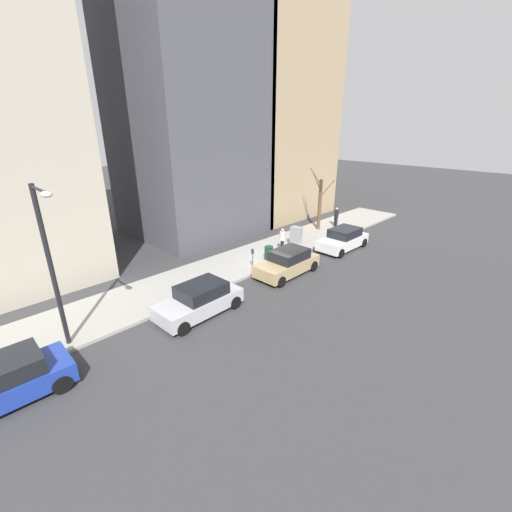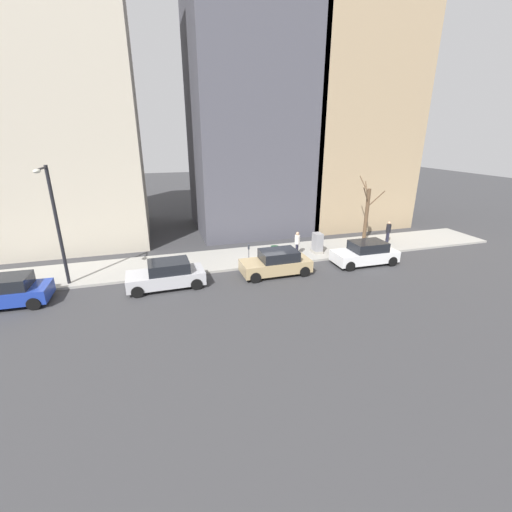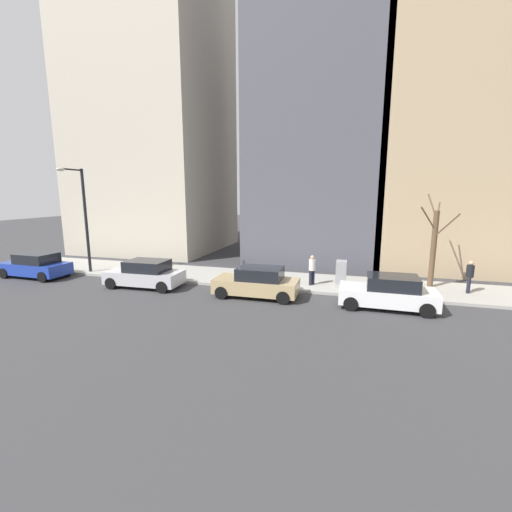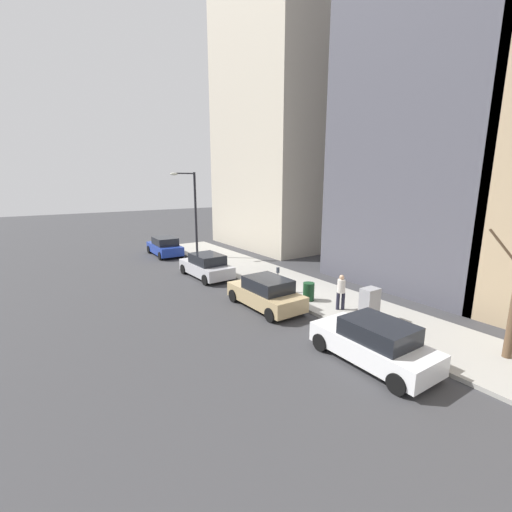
% 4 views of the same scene
% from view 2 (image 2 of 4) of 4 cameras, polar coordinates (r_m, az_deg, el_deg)
% --- Properties ---
extents(ground_plane, '(120.00, 120.00, 0.00)m').
position_cam_2_polar(ground_plane, '(22.20, 2.64, -1.78)').
color(ground_plane, '#38383A').
extents(sidewalk, '(4.00, 36.00, 0.15)m').
position_cam_2_polar(sidewalk, '(23.95, 1.07, 0.06)').
color(sidewalk, '#9E9B93').
rests_on(sidewalk, ground).
extents(parked_car_white, '(1.95, 4.21, 1.52)m').
position_cam_2_polar(parked_car_white, '(23.54, 17.76, 0.44)').
color(parked_car_white, white).
rests_on(parked_car_white, ground).
extents(parked_car_tan, '(1.96, 4.22, 1.52)m').
position_cam_2_polar(parked_car_tan, '(20.79, 3.41, -1.15)').
color(parked_car_tan, tan).
rests_on(parked_car_tan, ground).
extents(parked_car_silver, '(2.03, 4.25, 1.52)m').
position_cam_2_polar(parked_car_silver, '(19.67, -14.66, -3.05)').
color(parked_car_silver, '#B7B7BC').
rests_on(parked_car_silver, ground).
extents(parked_car_blue, '(2.01, 4.24, 1.52)m').
position_cam_2_polar(parked_car_blue, '(21.13, -36.48, -4.86)').
color(parked_car_blue, '#1E389E').
rests_on(parked_car_blue, ground).
extents(parking_meter, '(0.14, 0.10, 1.35)m').
position_cam_2_polar(parking_meter, '(21.86, -1.23, 0.62)').
color(parking_meter, slate).
rests_on(parking_meter, sidewalk).
extents(utility_box, '(0.83, 0.61, 1.43)m').
position_cam_2_polar(utility_box, '(24.50, 10.20, 2.11)').
color(utility_box, '#A8A399').
rests_on(utility_box, sidewalk).
extents(streetlamp, '(1.97, 0.32, 6.50)m').
position_cam_2_polar(streetlamp, '(20.79, -30.54, 5.56)').
color(streetlamp, black).
rests_on(streetlamp, sidewalk).
extents(bare_tree, '(1.70, 1.86, 4.99)m').
position_cam_2_polar(bare_tree, '(27.54, 17.95, 6.79)').
color(bare_tree, brown).
rests_on(bare_tree, sidewalk).
extents(trash_bin, '(0.56, 0.56, 0.90)m').
position_cam_2_polar(trash_bin, '(22.95, 3.14, 0.54)').
color(trash_bin, '#14381E').
rests_on(trash_bin, sidewalk).
extents(pedestrian_near_meter, '(0.38, 0.36, 1.66)m').
position_cam_2_polar(pedestrian_near_meter, '(28.29, 21.18, 3.96)').
color(pedestrian_near_meter, '#1E1E2D').
rests_on(pedestrian_near_meter, sidewalk).
extents(pedestrian_midblock, '(0.36, 0.36, 1.66)m').
position_cam_2_polar(pedestrian_midblock, '(23.75, 6.88, 2.32)').
color(pedestrian_midblock, '#1E1E2D').
rests_on(pedestrian_midblock, sidewalk).
extents(office_tower_left, '(9.72, 9.72, 23.85)m').
position_cam_2_polar(office_tower_left, '(34.77, 15.04, 25.40)').
color(office_tower_left, tan).
rests_on(office_tower_left, ground).
extents(office_block_center, '(9.45, 9.45, 24.80)m').
position_cam_2_polar(office_block_center, '(31.11, -1.28, 27.62)').
color(office_block_center, '#4C4C56').
rests_on(office_block_center, ground).
extents(office_tower_right, '(11.44, 11.44, 23.30)m').
position_cam_2_polar(office_tower_right, '(31.52, -31.07, 23.59)').
color(office_tower_right, '#BCB29E').
rests_on(office_tower_right, ground).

